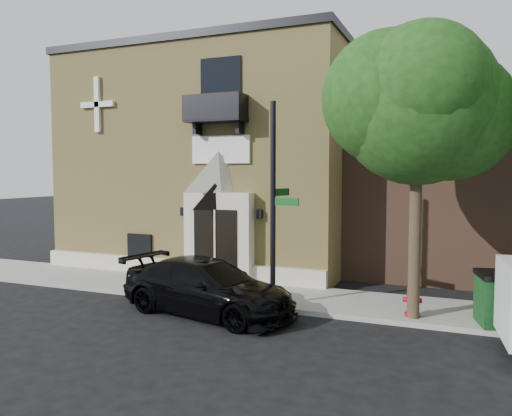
{
  "coord_description": "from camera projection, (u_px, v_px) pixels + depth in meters",
  "views": [
    {
      "loc": [
        7.09,
        -13.4,
        4.04
      ],
      "look_at": [
        0.77,
        2.0,
        2.88
      ],
      "focal_mm": 35.0,
      "sensor_mm": 36.0,
      "label": 1
    }
  ],
  "objects": [
    {
      "name": "street_sign",
      "position": [
        274.0,
        204.0,
        14.53
      ],
      "size": [
        0.93,
        1.07,
        5.96
      ],
      "rotation": [
        0.0,
        0.0,
        -0.23
      ],
      "color": "black",
      "rests_on": "sidewalk"
    },
    {
      "name": "church",
      "position": [
        230.0,
        161.0,
        23.48
      ],
      "size": [
        12.2,
        11.01,
        9.3
      ],
      "color": "tan",
      "rests_on": "ground"
    },
    {
      "name": "street_tree_left",
      "position": [
        419.0,
        103.0,
        12.96
      ],
      "size": [
        4.97,
        4.38,
        7.77
      ],
      "color": "#38281C",
      "rests_on": "sidewalk"
    },
    {
      "name": "fire_hydrant",
      "position": [
        412.0,
        301.0,
        13.56
      ],
      "size": [
        0.5,
        0.4,
        0.88
      ],
      "color": "#A40A24",
      "rests_on": "sidewalk"
    },
    {
      "name": "ground",
      "position": [
        208.0,
        305.0,
        15.33
      ],
      "size": [
        120.0,
        120.0,
        0.0
      ],
      "primitive_type": "plane",
      "color": "black",
      "rests_on": "ground"
    },
    {
      "name": "planter",
      "position": [
        212.0,
        273.0,
        17.82
      ],
      "size": [
        0.71,
        0.66,
        0.67
      ],
      "primitive_type": "imported",
      "rotation": [
        0.0,
        0.0,
        -0.26
      ],
      "color": "#4A7432",
      "rests_on": "sidewalk"
    },
    {
      "name": "black_sedan",
      "position": [
        207.0,
        287.0,
        14.29
      ],
      "size": [
        5.75,
        3.24,
        1.57
      ],
      "primitive_type": "imported",
      "rotation": [
        0.0,
        0.0,
        1.37
      ],
      "color": "black",
      "rests_on": "ground"
    },
    {
      "name": "sidewalk",
      "position": [
        257.0,
        294.0,
        16.33
      ],
      "size": [
        42.0,
        3.0,
        0.15
      ],
      "primitive_type": "cube",
      "color": "gray",
      "rests_on": "ground"
    }
  ]
}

